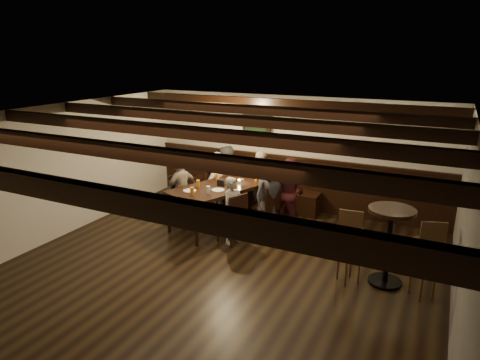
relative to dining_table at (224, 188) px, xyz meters
The scene contains 27 objects.
room 0.70m from the dining_table, 25.84° to the left, with size 7.00×7.00×7.00m.
dining_table is the anchor object (origin of this frame).
chair_left_near 0.97m from the dining_table, 128.16° to the left, with size 0.51×0.51×0.86m.
chair_left_far 0.96m from the dining_table, 167.74° to the right, with size 0.54×0.54×0.92m.
chair_right_near 0.97m from the dining_table, 12.30° to the left, with size 0.51×0.51×0.87m.
chair_right_far 0.96m from the dining_table, 51.80° to the right, with size 0.53×0.53×0.92m.
person_bench_left 1.28m from the dining_table, 115.23° to the left, with size 0.63×0.41×1.30m, color #232426.
person_bench_centre 1.05m from the dining_table, 70.23° to the left, with size 0.48×0.31×1.31m, color gray.
person_bench_right 1.27m from the dining_table, 25.23° to the left, with size 0.65×0.51×1.35m, color #501B20.
person_left_near 0.88m from the dining_table, 129.27° to the left, with size 0.81×0.46×1.25m, color #BAA69D.
person_left_far 0.88m from the dining_table, 168.81° to the right, with size 0.75×0.31×1.27m, color gray.
person_right_near 0.88m from the dining_table, 11.19° to the left, with size 0.67×0.44×1.38m, color #2B2B2E.
person_right_far 0.89m from the dining_table, 50.73° to the right, with size 0.44×0.29×1.21m, color #A59C8B.
pint_a 0.77m from the dining_table, 92.03° to the left, with size 0.07×0.07×0.14m, color #BF7219.
pint_b 0.71m from the dining_table, 49.19° to the left, with size 0.07×0.07×0.14m, color #BF7219.
pint_c 0.34m from the dining_table, 141.80° to the left, with size 0.07×0.07×0.14m, color #BF7219.
pint_d 0.39m from the dining_table, 13.92° to the left, with size 0.07×0.07×0.14m, color silver.
pint_e 0.52m from the dining_table, 135.82° to the right, with size 0.07×0.07×0.14m, color #BF7219.
pint_f 0.60m from the dining_table, 89.79° to the right, with size 0.07×0.07×0.14m, color silver.
pint_g 0.81m from the dining_table, 106.19° to the right, with size 0.07×0.07×0.14m, color #BF7219.
plate_near 0.72m from the dining_table, 121.86° to the right, with size 0.24×0.24×0.01m, color white.
plate_far 0.36m from the dining_table, 78.81° to the right, with size 0.24×0.24×0.01m, color white.
condiment_caddy 0.14m from the dining_table, 109.77° to the right, with size 0.15×0.10×0.12m, color black.
candle 0.34m from the dining_table, 48.43° to the left, with size 0.05×0.05×0.05m, color beige.
high_top_table 3.32m from the dining_table, 16.27° to the right, with size 0.65×0.65×1.16m.
bar_stool_left 2.93m from the dining_table, 22.93° to the right, with size 0.37×0.39×1.18m.
bar_stool_right 3.86m from the dining_table, 16.41° to the right, with size 0.40×0.42×1.18m.
Camera 1 is at (2.93, -4.93, 3.25)m, focal length 32.00 mm.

